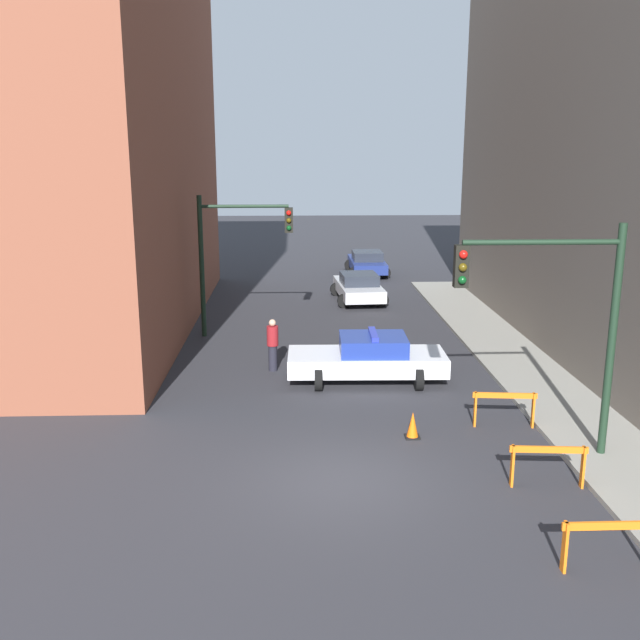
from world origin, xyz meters
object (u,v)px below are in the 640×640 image
(barrier_mid, at_px, (548,459))
(barrier_back, at_px, (504,403))
(traffic_light_far, at_px, (231,245))
(parked_car_near, at_px, (359,287))
(pedestrian_crossing, at_px, (273,344))
(police_car, at_px, (368,358))
(parked_car_mid, at_px, (367,262))
(barrier_front, at_px, (609,537))
(traffic_cone, at_px, (413,425))
(traffic_light_near, at_px, (562,306))

(barrier_mid, bearing_deg, barrier_back, 89.17)
(traffic_light_far, relative_size, barrier_back, 3.25)
(parked_car_near, distance_m, pedestrian_crossing, 10.87)
(pedestrian_crossing, bearing_deg, police_car, 19.15)
(parked_car_mid, bearing_deg, barrier_front, -88.13)
(police_car, distance_m, parked_car_mid, 18.51)
(barrier_front, relative_size, traffic_cone, 2.44)
(police_car, bearing_deg, barrier_mid, -155.49)
(traffic_light_near, height_order, police_car, traffic_light_near)
(barrier_mid, xyz_separation_m, traffic_cone, (-2.36, 2.66, -0.30))
(traffic_light_near, bearing_deg, pedestrian_crossing, 133.54)
(parked_car_mid, xyz_separation_m, traffic_cone, (-1.21, -22.76, -0.36))
(parked_car_near, height_order, barrier_mid, parked_car_near)
(parked_car_mid, height_order, traffic_cone, parked_car_mid)
(pedestrian_crossing, xyz_separation_m, traffic_cone, (3.53, -5.50, -0.54))
(parked_car_near, relative_size, traffic_cone, 6.72)
(traffic_light_near, relative_size, barrier_back, 3.25)
(police_car, relative_size, parked_car_near, 1.08)
(police_car, relative_size, traffic_cone, 7.23)
(traffic_light_far, xyz_separation_m, parked_car_mid, (6.32, 12.93, -2.72))
(parked_car_mid, distance_m, pedestrian_crossing, 17.90)
(parked_car_mid, height_order, barrier_back, parked_car_mid)
(pedestrian_crossing, bearing_deg, barrier_mid, -13.25)
(traffic_light_far, distance_m, police_car, 7.56)
(parked_car_mid, bearing_deg, barrier_back, -87.24)
(traffic_light_far, relative_size, barrier_mid, 3.25)
(traffic_light_far, bearing_deg, barrier_front, -64.47)
(barrier_front, height_order, barrier_mid, same)
(traffic_light_far, bearing_deg, parked_car_mid, 63.95)
(traffic_light_far, distance_m, barrier_front, 17.42)
(traffic_light_far, relative_size, barrier_front, 3.25)
(traffic_light_near, distance_m, barrier_mid, 3.27)
(pedestrian_crossing, bearing_deg, parked_car_mid, 115.62)
(barrier_back, height_order, traffic_cone, barrier_back)
(pedestrian_crossing, relative_size, barrier_front, 1.04)
(traffic_light_far, height_order, barrier_mid, traffic_light_far)
(police_car, bearing_deg, traffic_cone, -170.30)
(barrier_mid, bearing_deg, police_car, 113.15)
(traffic_light_far, bearing_deg, police_car, -50.83)
(traffic_light_near, height_order, parked_car_near, traffic_light_near)
(traffic_light_far, bearing_deg, pedestrian_crossing, -69.94)
(traffic_light_far, bearing_deg, traffic_light_near, -54.15)
(traffic_cone, bearing_deg, barrier_back, 14.25)
(barrier_back, distance_m, traffic_cone, 2.50)
(traffic_light_far, height_order, parked_car_near, traffic_light_far)
(parked_car_mid, bearing_deg, police_car, -96.06)
(barrier_front, bearing_deg, pedestrian_crossing, 117.52)
(police_car, distance_m, traffic_cone, 4.41)
(barrier_mid, distance_m, traffic_cone, 3.57)
(traffic_light_near, height_order, traffic_cone, traffic_light_near)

